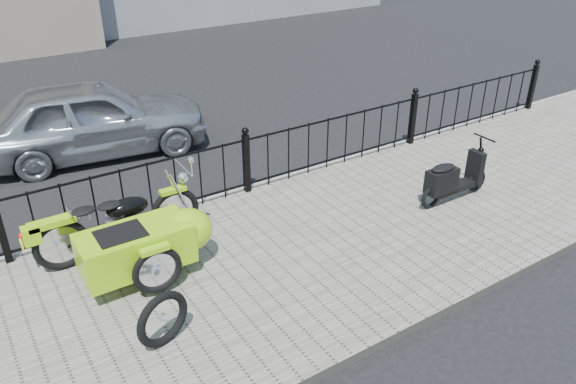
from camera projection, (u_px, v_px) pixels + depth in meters
ground at (293, 235)px, 7.97m from camera, size 120.00×120.00×0.00m
sidewalk at (313, 248)px, 7.58m from camera, size 30.00×3.80×0.12m
curb at (243, 191)px, 9.01m from camera, size 30.00×0.10×0.12m
iron_fence at (246, 164)px, 8.65m from camera, size 14.11×0.11×1.08m
motorcycle_sidecar at (146, 238)px, 6.82m from camera, size 2.28×1.48×0.98m
scooter at (452, 180)px, 8.43m from camera, size 1.37×0.40×0.93m
spare_tire at (163, 319)px, 5.76m from camera, size 0.63×0.27×0.63m
sedan_car at (92, 118)px, 10.10m from camera, size 4.24×2.18×1.38m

